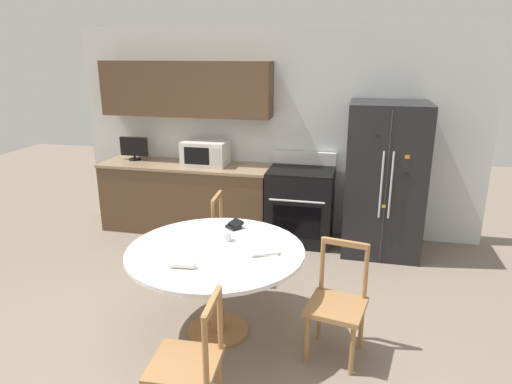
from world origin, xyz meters
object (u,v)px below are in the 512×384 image
object	(u,v)px
countertop_tv	(134,148)
dining_chair_near	(189,364)
dining_chair_right	(337,304)
refrigerator	(384,179)
oven_range	(300,205)
candle_glass	(226,237)
wallet	(235,225)
dining_chair_far	(233,239)
microwave	(205,153)

from	to	relation	value
countertop_tv	dining_chair_near	world-z (taller)	countertop_tv
dining_chair_right	refrigerator	bearing A→B (deg)	-89.86
oven_range	countertop_tv	size ratio (longest dim) A/B	2.86
dining_chair_right	candle_glass	size ratio (longest dim) A/B	10.86
countertop_tv	refrigerator	bearing A→B (deg)	-3.03
countertop_tv	dining_chair_right	bearing A→B (deg)	-38.99
oven_range	countertop_tv	bearing A→B (deg)	177.47
oven_range	wallet	world-z (taller)	oven_range
refrigerator	countertop_tv	bearing A→B (deg)	176.97
wallet	dining_chair_near	bearing A→B (deg)	-85.72
refrigerator	candle_glass	size ratio (longest dim) A/B	21.16
refrigerator	dining_chair_far	distance (m)	1.91
dining_chair_near	wallet	xyz separation A→B (m)	(-0.11, 1.46, 0.36)
countertop_tv	dining_chair_far	world-z (taller)	countertop_tv
countertop_tv	dining_chair_far	size ratio (longest dim) A/B	0.42
refrigerator	wallet	world-z (taller)	refrigerator
refrigerator	wallet	bearing A→B (deg)	-130.57
refrigerator	dining_chair_near	world-z (taller)	refrigerator
dining_chair_far	dining_chair_right	bearing A→B (deg)	42.72
dining_chair_far	wallet	world-z (taller)	dining_chair_far
dining_chair_near	candle_glass	world-z (taller)	dining_chair_near
oven_range	wallet	bearing A→B (deg)	-102.96
refrigerator	candle_glass	distance (m)	2.31
countertop_tv	wallet	world-z (taller)	countertop_tv
dining_chair_right	candle_glass	distance (m)	1.05
refrigerator	microwave	distance (m)	2.22
countertop_tv	dining_chair_near	size ratio (longest dim) A/B	0.42
oven_range	microwave	xyz separation A→B (m)	(-1.24, 0.06, 0.58)
candle_glass	refrigerator	bearing A→B (deg)	54.29
oven_range	candle_glass	distance (m)	2.01
microwave	dining_chair_right	bearing A→B (deg)	-51.04
countertop_tv	dining_chair_near	xyz separation A→B (m)	(1.98, -3.21, -0.63)
candle_glass	countertop_tv	bearing A→B (deg)	132.63
refrigerator	dining_chair_far	xyz separation A→B (m)	(-1.52, -1.07, -0.44)
refrigerator	countertop_tv	size ratio (longest dim) A/B	4.66
refrigerator	oven_range	xyz separation A→B (m)	(-0.97, 0.07, -0.41)
refrigerator	microwave	size ratio (longest dim) A/B	3.14
microwave	dining_chair_far	bearing A→B (deg)	-60.09
candle_glass	oven_range	bearing A→B (deg)	79.15
dining_chair_right	candle_glass	bearing A→B (deg)	-4.22
wallet	microwave	bearing A→B (deg)	116.65
countertop_tv	dining_chair_right	world-z (taller)	countertop_tv
oven_range	microwave	world-z (taller)	microwave
countertop_tv	candle_glass	bearing A→B (deg)	-47.37
microwave	countertop_tv	size ratio (longest dim) A/B	1.48
microwave	dining_chair_far	distance (m)	1.52
oven_range	candle_glass	size ratio (longest dim) A/B	13.00
countertop_tv	candle_glass	world-z (taller)	countertop_tv
dining_chair_far	microwave	bearing A→B (deg)	-154.46
countertop_tv	dining_chair_near	distance (m)	3.82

